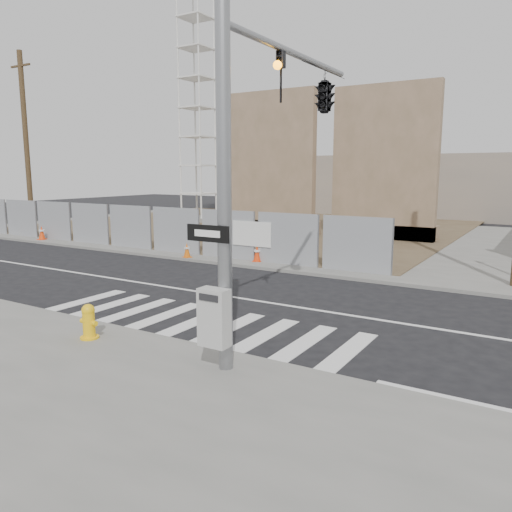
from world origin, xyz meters
The scene contains 13 objects.
ground centered at (0.00, 0.00, 0.00)m, with size 100.00×100.00×0.00m, color black.
sidewalk_far centered at (0.00, 14.00, 0.06)m, with size 50.00×20.00×0.12m, color slate.
signal_pole centered at (2.49, -2.05, 4.78)m, with size 0.96×5.87×7.00m.
chain_link_fence centered at (-10.00, 5.00, 1.12)m, with size 24.60×0.04×2.00m, color gray.
concrete_wall_left centered at (-7.00, 13.08, 3.38)m, with size 6.00×1.30×8.00m.
concrete_wall_right centered at (-0.50, 14.08, 3.38)m, with size 5.50×1.30×8.00m.
crane_tower centered at (-15.00, 17.00, 9.02)m, with size 2.60×2.60×18.15m.
utility_pole_left centered at (-18.00, 5.50, 5.20)m, with size 1.60×0.28×10.00m.
fire_hydrant centered at (-0.98, -4.98, 0.50)m, with size 0.47×0.43×0.76m.
traffic_cone_a centered at (-15.90, 4.58, 0.49)m, with size 0.46×0.46×0.76m.
traffic_cone_b centered at (-12.63, 5.44, 0.51)m, with size 0.53×0.53×0.79m.
traffic_cone_c centered at (-5.75, 4.22, 0.43)m, with size 0.41×0.41×0.63m.
traffic_cone_d centered at (-2.74, 4.95, 0.45)m, with size 0.45×0.45×0.67m.
Camera 1 is at (7.51, -11.97, 3.70)m, focal length 35.00 mm.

